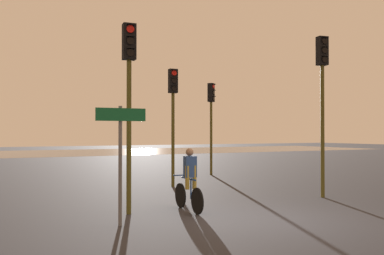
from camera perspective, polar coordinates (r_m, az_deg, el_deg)
name	(u,v)px	position (r m, az deg, el deg)	size (l,w,h in m)	color
ground_plane	(273,221)	(10.17, 10.70, -12.12)	(120.00, 120.00, 0.00)	#28282D
water_strip	(40,153)	(45.65, -19.55, -3.24)	(80.00, 16.00, 0.01)	slate
traffic_light_far_right	(211,111)	(20.64, 2.58, 2.19)	(0.40, 0.42, 4.42)	#4C4719
traffic_light_near_left	(129,82)	(10.80, -8.39, 5.99)	(0.34, 0.36, 4.74)	#4C4719
traffic_light_near_right	(322,87)	(14.06, 16.99, 5.23)	(0.36, 0.37, 5.04)	#4C4719
traffic_light_center	(173,105)	(16.10, -2.55, 3.04)	(0.34, 0.36, 4.42)	#4C4719
direction_sign_post	(120,147)	(9.40, -9.51, -2.64)	(1.10, 0.14, 2.60)	slate
cyclist	(189,179)	(11.05, -0.34, -6.93)	(0.46, 1.71, 1.62)	black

